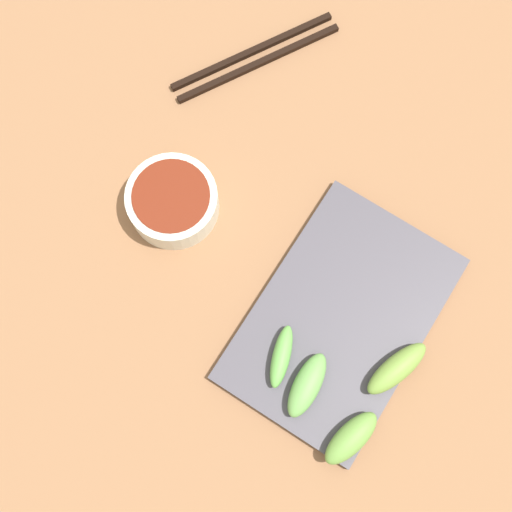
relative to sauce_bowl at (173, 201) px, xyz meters
The scene contains 8 objects.
tabletop 0.12m from the sauce_bowl, 18.09° to the right, with size 2.10×2.10×0.02m, color #956644.
sauce_bowl is the anchor object (origin of this frame).
serving_plate 0.24m from the sauce_bowl, ahead, with size 0.19×0.28×0.01m, color #4C4851.
broccoli_stalk_0 0.27m from the sauce_bowl, 21.59° to the right, with size 0.03×0.08×0.03m, color #6BA851.
broccoli_stalk_1 0.34m from the sauce_bowl, 20.80° to the right, with size 0.03×0.07×0.03m, color #6D9E43.
broccoli_stalk_2 0.22m from the sauce_bowl, 22.67° to the right, with size 0.02×0.07×0.02m, color #67B34D.
broccoli_stalk_3 0.32m from the sauce_bowl, ahead, with size 0.03×0.08×0.03m, color #78A040.
chopsticks 0.23m from the sauce_bowl, 96.54° to the left, with size 0.14×0.21×0.01m.
Camera 1 is at (0.12, -0.14, 0.83)m, focal length 48.67 mm.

